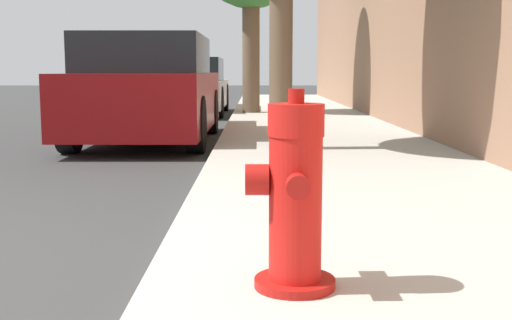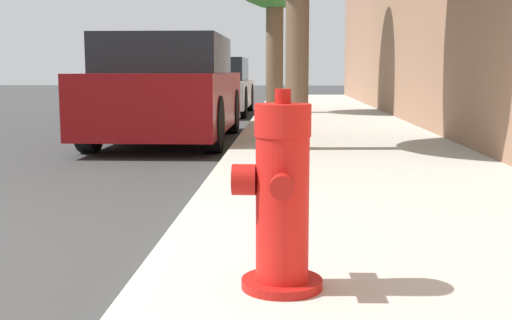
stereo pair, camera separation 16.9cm
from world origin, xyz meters
name	(u,v)px [view 1 (the left image)]	position (x,y,z in m)	size (l,w,h in m)	color
sidewalk_slab	(454,284)	(3.17, 0.00, 0.07)	(2.60, 40.00, 0.13)	#B7B2A8
fire_hydrant	(296,199)	(2.48, -0.23, 0.48)	(0.35, 0.35, 0.77)	#A91511
parked_car_near	(150,91)	(0.88, 6.07, 0.70)	(1.70, 3.93, 1.43)	maroon
parked_car_mid	(187,87)	(0.76, 11.66, 0.61)	(1.81, 3.80, 1.25)	#B7B7BC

